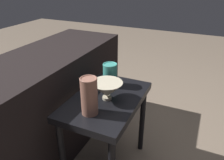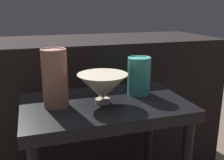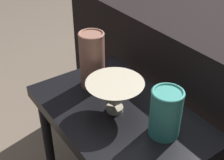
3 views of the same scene
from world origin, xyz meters
The scene contains 5 objects.
table centered at (0.00, 0.00, 0.46)m, with size 0.59×0.38×0.55m.
couch_backdrop centered at (0.00, 0.49, 0.36)m, with size 1.47×0.50×0.71m.
bowl centered at (-0.01, -0.01, 0.61)m, with size 0.18×0.18×0.11m.
vase_textured_left centered at (-0.17, 0.01, 0.65)m, with size 0.09×0.09×0.20m.
vase_colorful_right centered at (0.15, 0.05, 0.62)m, with size 0.09×0.09×0.15m.
Camera 3 is at (0.61, -0.45, 1.17)m, focal length 50.00 mm.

